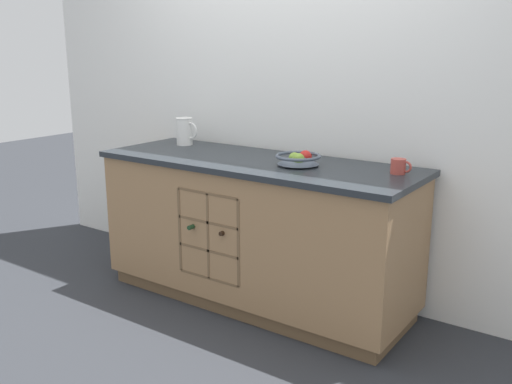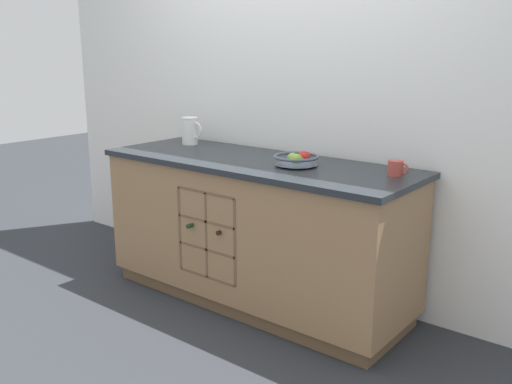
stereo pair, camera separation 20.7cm
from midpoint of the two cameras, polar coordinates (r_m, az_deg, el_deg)
ground_plane at (r=3.69m, az=1.63°, el=-10.67°), size 14.00×14.00×0.00m
back_wall at (r=3.69m, az=5.57°, el=9.82°), size 4.40×0.06×2.55m
kitchen_island at (r=3.52m, az=1.65°, el=-3.90°), size 1.99×0.72×0.90m
fruit_bowl at (r=3.24m, az=5.93°, el=3.30°), size 0.26×0.26×0.08m
white_pitcher at (r=3.97m, az=-5.12°, el=6.17°), size 0.17×0.11×0.19m
ceramic_mug at (r=3.09m, az=15.71°, el=2.30°), size 0.11×0.08×0.08m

